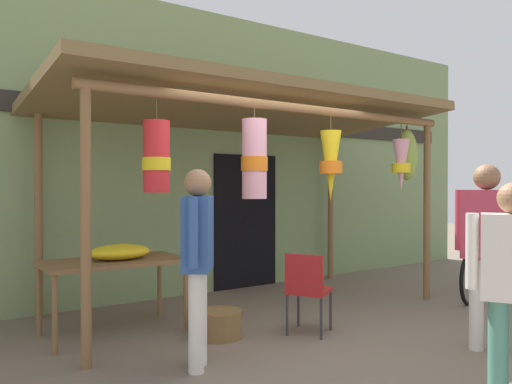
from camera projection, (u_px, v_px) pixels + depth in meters
name	position (u px, v px, depth m)	size (l,w,h in m)	color
ground_plane	(283.00, 333.00, 5.23)	(30.00, 30.00, 0.00)	#756656
shop_facade	(184.00, 152.00, 7.12)	(12.05, 0.29, 4.04)	#7A9360
market_stall_canopy	(257.00, 119.00, 6.15)	(5.03, 2.39, 2.67)	brown
display_table	(114.00, 267.00, 5.19)	(1.42, 0.78, 0.77)	brown
flower_heap_on_table	(121.00, 252.00, 5.21)	(0.64, 0.45, 0.16)	yellow
folding_chair	(307.00, 286.00, 5.15)	(0.55, 0.55, 0.84)	#AD1E1E
wicker_basket_by_table	(219.00, 324.00, 5.07)	(0.47, 0.47, 0.27)	brown
parked_bicycle	(482.00, 272.00, 6.90)	(1.71, 0.57, 0.92)	black
vendor_in_orange	(198.00, 251.00, 4.19)	(0.41, 0.49, 1.67)	silver
customer_foreground	(486.00, 241.00, 4.60)	(0.27, 0.59, 1.73)	silver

